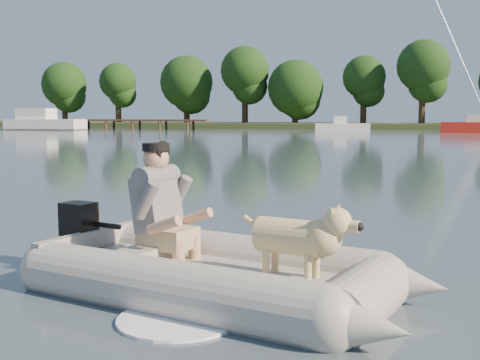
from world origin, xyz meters
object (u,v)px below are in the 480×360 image
(dinghy, at_px, (220,227))
(motorboat, at_px, (342,121))
(dock, at_px, (127,124))
(man, at_px, (158,199))
(cabin_cruiser, at_px, (45,119))
(dog, at_px, (291,243))

(dinghy, height_order, motorboat, motorboat)
(dock, distance_m, motorboat, 22.95)
(dinghy, distance_m, man, 0.75)
(man, bearing_deg, cabin_cruiser, 139.08)
(dog, xyz_separation_m, motorboat, (-4.38, 49.17, 0.42))
(dinghy, bearing_deg, cabin_cruiser, 139.50)
(dinghy, xyz_separation_m, man, (-0.68, 0.24, 0.19))
(dinghy, relative_size, cabin_cruiser, 0.60)
(cabin_cruiser, relative_size, motorboat, 1.66)
(dinghy, bearing_deg, man, 175.76)
(man, distance_m, dog, 1.42)
(dog, bearing_deg, dock, 132.07)
(dinghy, relative_size, dog, 5.11)
(man, relative_size, dog, 1.16)
(man, bearing_deg, dinghy, -4.24)
(man, height_order, dog, man)
(dinghy, bearing_deg, dock, 131.55)
(dock, bearing_deg, motorboat, -9.26)
(dock, relative_size, cabin_cruiser, 2.19)
(motorboat, bearing_deg, dinghy, -92.85)
(dinghy, xyz_separation_m, motorboat, (-3.72, 49.05, 0.34))
(motorboat, bearing_deg, dog, -92.10)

